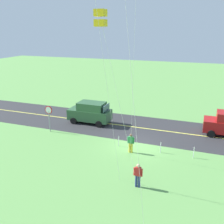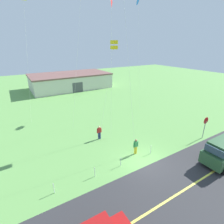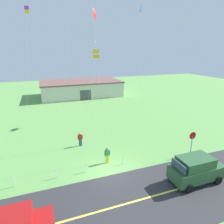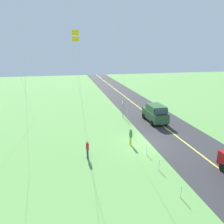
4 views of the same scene
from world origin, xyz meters
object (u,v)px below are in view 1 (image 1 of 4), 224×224
at_px(car_suv_foreground, 90,112).
at_px(person_adult_companion, 131,142).
at_px(person_adult_near, 138,175).
at_px(kite_red_low, 101,19).
at_px(stop_sign, 49,114).

xyz_separation_m(car_suv_foreground, person_adult_companion, (-5.87, 5.10, -0.29)).
height_order(person_adult_near, kite_red_low, kite_red_low).
bearing_deg(stop_sign, person_adult_near, 149.95).
relative_size(stop_sign, person_adult_companion, 1.60).
height_order(car_suv_foreground, person_adult_companion, car_suv_foreground).
height_order(stop_sign, person_adult_near, stop_sign).
distance_m(person_adult_companion, kite_red_low, 10.29).
distance_m(car_suv_foreground, person_adult_companion, 7.78).
bearing_deg(person_adult_companion, kite_red_low, 72.63).
distance_m(stop_sign, person_adult_companion, 8.72).
bearing_deg(kite_red_low, car_suv_foreground, -61.37).
bearing_deg(car_suv_foreground, person_adult_companion, 138.98).
height_order(car_suv_foreground, kite_red_low, kite_red_low).
bearing_deg(person_adult_near, stop_sign, 68.29).
distance_m(car_suv_foreground, stop_sign, 4.47).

